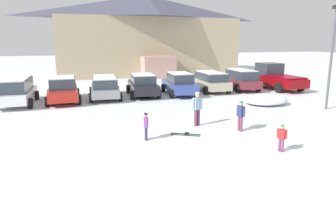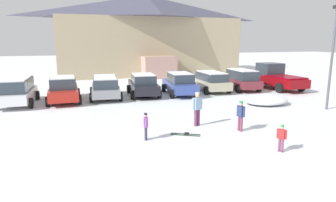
% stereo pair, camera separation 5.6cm
% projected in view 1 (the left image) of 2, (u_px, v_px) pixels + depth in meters
% --- Properties ---
extents(ground, '(160.00, 160.00, 0.00)m').
position_uv_depth(ground, '(241.00, 183.00, 8.82)').
color(ground, silver).
extents(ski_lodge, '(21.82, 10.60, 9.42)m').
position_uv_depth(ski_lodge, '(146.00, 35.00, 36.77)').
color(ski_lodge, tan).
rests_on(ski_lodge, ground).
extents(parked_white_suv, '(2.38, 4.67, 1.74)m').
position_uv_depth(parked_white_suv, '(16.00, 91.00, 19.33)').
color(parked_white_suv, white).
rests_on(parked_white_suv, ground).
extents(parked_red_sedan, '(2.21, 4.62, 1.73)m').
position_uv_depth(parked_red_sedan, '(63.00, 89.00, 20.33)').
color(parked_red_sedan, '#B12319').
rests_on(parked_red_sedan, ground).
extents(parked_grey_wagon, '(2.51, 4.71, 1.57)m').
position_uv_depth(parked_grey_wagon, '(105.00, 86.00, 21.55)').
color(parked_grey_wagon, gray).
rests_on(parked_grey_wagon, ground).
extents(parked_black_sedan, '(2.49, 4.59, 1.65)m').
position_uv_depth(parked_black_sedan, '(143.00, 85.00, 22.53)').
color(parked_black_sedan, black).
rests_on(parked_black_sedan, ground).
extents(parked_blue_hatchback, '(2.39, 4.62, 1.71)m').
position_uv_depth(parked_blue_hatchback, '(179.00, 84.00, 22.98)').
color(parked_blue_hatchback, '#374B99').
rests_on(parked_blue_hatchback, ground).
extents(parked_beige_suv, '(2.32, 4.27, 1.61)m').
position_uv_depth(parked_beige_suv, '(211.00, 81.00, 24.34)').
color(parked_beige_suv, '#B6AF90').
rests_on(parked_beige_suv, ground).
extents(parked_maroon_van, '(2.36, 4.21, 1.73)m').
position_uv_depth(parked_maroon_van, '(241.00, 79.00, 25.14)').
color(parked_maroon_van, maroon).
rests_on(parked_maroon_van, ground).
extents(pickup_truck, '(2.40, 5.51, 2.15)m').
position_uv_depth(pickup_truck, '(275.00, 77.00, 25.80)').
color(pickup_truck, maroon).
rests_on(pickup_truck, ground).
extents(skier_child_in_purple_jacket, '(0.21, 0.43, 1.16)m').
position_uv_depth(skier_child_in_purple_jacket, '(146.00, 125.00, 12.53)').
color(skier_child_in_purple_jacket, '#312F4E').
rests_on(skier_child_in_purple_jacket, ground).
extents(skier_child_in_red_jacket, '(0.25, 0.35, 1.05)m').
position_uv_depth(skier_child_in_red_jacket, '(282.00, 137.00, 11.20)').
color(skier_child_in_red_jacket, '#793B5F').
rests_on(skier_child_in_red_jacket, ground).
extents(skier_teen_in_navy_coat, '(0.25, 0.52, 1.41)m').
position_uv_depth(skier_teen_in_navy_coat, '(241.00, 114.00, 13.76)').
color(skier_teen_in_navy_coat, '#793953').
rests_on(skier_teen_in_navy_coat, ground).
extents(skier_adult_in_blue_parka, '(0.60, 0.35, 1.67)m').
position_uv_depth(skier_adult_in_blue_parka, '(197.00, 107.00, 14.57)').
color(skier_adult_in_blue_parka, '#6D3858').
rests_on(skier_adult_in_blue_parka, ground).
extents(pair_of_skis, '(1.29, 0.91, 0.08)m').
position_uv_depth(pair_of_skis, '(186.00, 134.00, 13.33)').
color(pair_of_skis, '#1D2D22').
rests_on(pair_of_skis, ground).
extents(lamp_post, '(0.44, 0.24, 6.09)m').
position_uv_depth(lamp_post, '(332.00, 53.00, 17.58)').
color(lamp_post, '#515459').
rests_on(lamp_post, ground).
extents(plowed_snow_pile, '(3.02, 2.42, 0.60)m').
position_uv_depth(plowed_snow_pile, '(265.00, 100.00, 19.62)').
color(plowed_snow_pile, white).
rests_on(plowed_snow_pile, ground).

